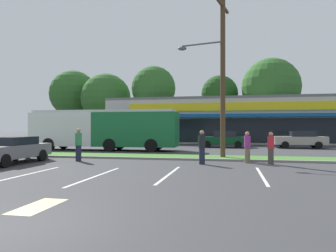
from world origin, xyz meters
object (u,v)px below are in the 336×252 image
Objects in this scene: city_bus at (104,129)px; car_2 at (300,139)px; car_0 at (223,139)px; car_1 at (11,150)px; utility_pole at (220,72)px; pedestrian_mid at (271,148)px; pedestrian_far at (247,147)px; bus_stop_bench at (36,150)px; pedestrian_by_pole at (202,147)px; pedestrian_near_bench at (78,145)px.

car_2 is at bearing -161.43° from city_bus.
car_1 is at bearing 56.29° from car_0.
pedestrian_mid is (2.60, -2.32, -4.36)m from utility_pole.
pedestrian_far reaches higher than pedestrian_mid.
pedestrian_mid is at bearing 100.41° from car_1.
car_2 is at bearing -167.89° from pedestrian_far.
car_2 is (6.67, 10.96, -4.41)m from utility_pole.
pedestrian_mid is (13.08, 2.40, 0.10)m from car_1.
city_bus is 2.75× the size of car_2.
bus_stop_bench is at bearing -54.78° from pedestrian_far.
city_bus is at bearing 19.92° from car_2.
utility_pole is at bearing 150.58° from city_bus.
pedestrian_by_pole is 1.05× the size of pedestrian_mid.
pedestrian_by_pole reaches higher than car_1.
utility_pole is 11.98m from bus_stop_bench.
bus_stop_bench is 0.88× the size of pedestrian_near_bench.
bus_stop_bench is at bearing -172.59° from car_1.
pedestrian_mid is at bearing 72.97° from car_2.
pedestrian_mid is (12.14, -7.41, -0.94)m from city_bus.
car_2 is 2.56× the size of pedestrian_by_pole.
pedestrian_far is (1.59, -12.70, 0.06)m from car_0.
car_0 is at bearing 178.86° from pedestrian_near_bench.
bus_stop_bench is at bearing -93.46° from pedestrian_by_pole.
pedestrian_far reaches higher than car_2.
pedestrian_by_pole is (-0.82, -3.00, -4.32)m from utility_pole.
city_bus reaches higher than car_2.
pedestrian_far is (1.47, -1.91, -4.36)m from utility_pole.
bus_stop_bench is 16.79m from car_0.
city_bus is at bearing -131.38° from pedestrian_by_pole.
utility_pole is 5.35× the size of pedestrian_near_bench.
pedestrian_by_pole is at bearing 87.10° from car_0.
utility_pole is at bearing 166.22° from pedestrian_by_pole.
city_bus is at bearing -139.09° from pedestrian_near_bench.
utility_pole reaches higher than city_bus.
pedestrian_far reaches higher than car_0.
pedestrian_far is at bearing -18.80° from pedestrian_mid.
pedestrian_by_pole is at bearing 100.16° from car_1.
car_1 is 2.58× the size of pedestrian_near_bench.
bus_stop_bench is 12.29m from pedestrian_far.
car_1 is (-0.94, -9.81, -1.04)m from city_bus.
car_0 is at bearing 146.29° from car_1.
car_1 is at bearing 97.41° from bus_stop_bench.
city_bus reaches higher than pedestrian_far.
pedestrian_by_pole is at bearing 175.08° from bus_stop_bench.
utility_pole is at bearing -168.82° from bus_stop_bench.
pedestrian_mid reaches higher than car_1.
city_bus is at bearing -100.05° from bus_stop_bench.
pedestrian_near_bench is (3.16, -0.77, 0.41)m from bus_stop_bench.
pedestrian_mid is at bearing 179.20° from bus_stop_bench.
utility_pole reaches higher than bus_stop_bench.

